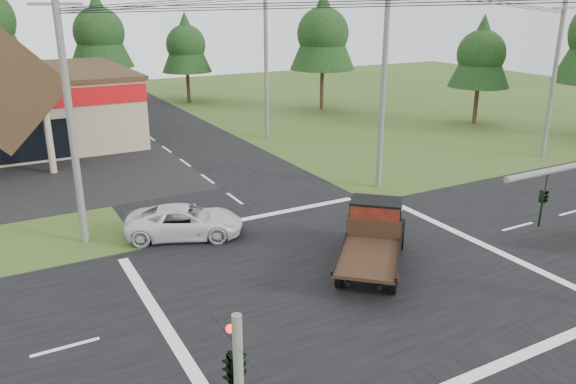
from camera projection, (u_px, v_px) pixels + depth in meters
ground at (339, 275)px, 21.64m from camera, size 120.00×120.00×0.00m
road_ns at (339, 275)px, 21.63m from camera, size 12.00×120.00×0.02m
road_ew at (339, 274)px, 21.63m from camera, size 120.00×12.00×0.02m
traffic_signal_corner at (234, 350)px, 11.00m from camera, size 0.53×2.48×4.40m
utility_pole_nw at (70, 121)px, 22.88m from camera, size 2.00×0.30×10.50m
utility_pole_ne at (384, 82)px, 30.02m from camera, size 2.00×0.30×11.50m
utility_pole_far at (554, 78)px, 36.63m from camera, size 2.00×0.30×10.20m
utility_pole_n at (266, 62)px, 41.68m from camera, size 2.00×0.30×11.20m
tree_row_d at (99, 30)px, 54.07m from camera, size 6.16×6.16×11.11m
tree_row_e at (186, 43)px, 56.50m from camera, size 5.04×5.04×9.09m
tree_side_ne at (323, 31)px, 52.35m from camera, size 6.16×6.16×11.11m
tree_side_e_near at (482, 52)px, 46.49m from camera, size 5.04×5.04×9.09m
antique_flatbed_truck at (372, 239)px, 21.75m from camera, size 5.71×5.96×2.50m
white_pickup at (185, 222)px, 24.95m from camera, size 5.64×4.17×1.42m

